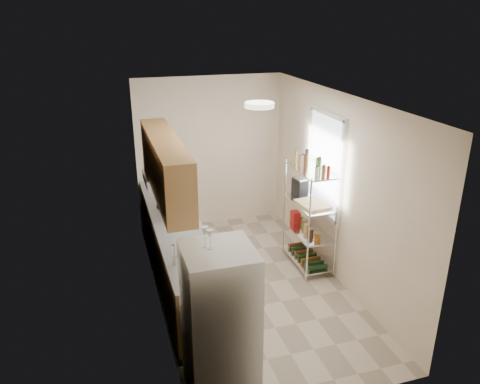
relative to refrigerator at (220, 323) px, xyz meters
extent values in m
cube|color=#C0B39B|center=(0.87, 1.72, -0.80)|extent=(2.50, 4.40, 0.01)
cube|color=white|center=(0.87, 1.72, 1.81)|extent=(2.50, 4.40, 0.01)
cube|color=#F2E2CA|center=(0.87, 3.93, 0.51)|extent=(2.50, 0.01, 2.60)
cube|color=#F2E2CA|center=(0.87, -0.48, 0.51)|extent=(2.50, 0.01, 2.60)
cube|color=#F2E2CA|center=(-0.39, 1.72, 0.51)|extent=(0.01, 4.40, 2.60)
cube|color=#F2E2CA|center=(2.12, 1.72, 0.51)|extent=(0.01, 4.40, 2.60)
cube|color=tan|center=(-0.05, 2.16, -0.36)|extent=(0.60, 3.48, 0.86)
cube|color=gray|center=(-0.04, 2.16, 0.09)|extent=(0.63, 3.51, 0.04)
cube|color=#B7BABC|center=(-0.07, 1.02, 0.08)|extent=(0.52, 0.44, 0.04)
cube|color=#B7BABC|center=(0.23, 3.52, -0.33)|extent=(0.01, 0.55, 0.72)
cube|color=tan|center=(-0.19, 1.82, 1.02)|extent=(0.33, 2.20, 0.72)
cube|color=#B7BABC|center=(-0.13, 2.62, 0.60)|extent=(0.50, 0.60, 0.12)
cube|color=white|center=(2.09, 2.07, 0.76)|extent=(0.06, 1.00, 1.46)
cube|color=silver|center=(1.87, 2.02, -0.69)|extent=(0.45, 0.90, 0.02)
cube|color=silver|center=(1.87, 2.02, -0.24)|extent=(0.45, 0.90, 0.02)
cube|color=silver|center=(1.87, 2.02, 0.21)|extent=(0.45, 0.90, 0.02)
cube|color=silver|center=(1.87, 2.02, 0.71)|extent=(0.45, 0.90, 0.02)
cylinder|color=silver|center=(1.66, 1.58, -0.02)|extent=(0.02, 0.02, 1.55)
cylinder|color=silver|center=(1.66, 2.46, -0.02)|extent=(0.02, 0.02, 1.55)
cylinder|color=silver|center=(2.09, 1.58, -0.02)|extent=(0.02, 0.02, 1.55)
cylinder|color=silver|center=(2.09, 2.46, -0.02)|extent=(0.02, 0.02, 1.55)
cylinder|color=white|center=(0.87, 1.42, 1.78)|extent=(0.34, 0.34, 0.05)
cube|color=white|center=(0.00, 0.00, 0.00)|extent=(0.65, 0.65, 1.58)
cylinder|color=white|center=(-0.03, 2.32, 0.22)|extent=(0.28, 0.28, 0.23)
cylinder|color=black|center=(-0.09, 2.73, 0.13)|extent=(0.35, 0.35, 0.05)
cylinder|color=black|center=(-0.01, 2.74, 0.13)|extent=(0.23, 0.23, 0.04)
cube|color=tan|center=(1.86, 1.92, 0.24)|extent=(0.42, 0.51, 0.03)
cube|color=black|center=(1.85, 2.35, 0.35)|extent=(0.19, 0.25, 0.27)
cube|color=#A91714|center=(1.80, 2.35, -0.14)|extent=(0.11, 0.16, 0.18)
camera|label=1|loc=(-0.90, -3.59, 2.77)|focal=35.00mm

